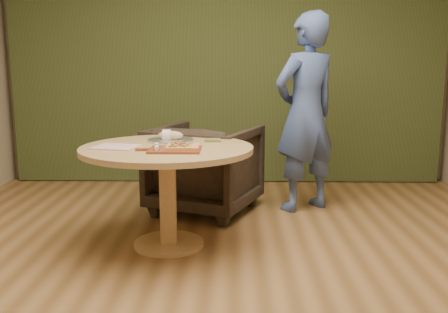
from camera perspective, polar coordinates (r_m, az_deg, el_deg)
room_shell at (r=2.74m, az=-0.56°, el=11.93°), size 5.04×6.04×2.84m
curtain at (r=5.64m, az=0.29°, el=11.22°), size 4.80×0.14×2.78m
pedestal_table at (r=3.63m, az=-6.51°, el=-1.03°), size 1.24×1.24×0.75m
pizza_paddle at (r=3.42m, az=-5.80°, el=0.78°), size 0.45×0.28×0.01m
flatbread_pizza at (r=3.41m, az=-4.75°, el=1.12°), size 0.22×0.22×0.04m
cutlery_roll at (r=3.42m, az=-7.72°, el=1.13°), size 0.06×0.20×0.03m
newspaper at (r=3.61m, az=-12.21°, el=1.07°), size 0.35×0.31×0.01m
serving_tray at (r=3.85m, az=-6.12°, el=1.87°), size 0.36×0.36×0.02m
bread_roll at (r=3.85m, az=-6.26°, el=2.41°), size 0.19×0.09×0.09m
green_packet at (r=3.81m, az=-1.31°, el=1.87°), size 0.13×0.11×0.02m
armchair at (r=4.53m, az=-2.17°, el=-0.85°), size 1.10×1.07×0.88m
person_standing at (r=4.58m, az=9.31°, el=4.92°), size 0.78×0.71×1.79m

